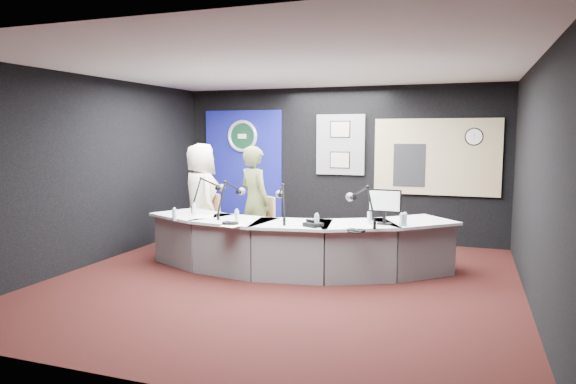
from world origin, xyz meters
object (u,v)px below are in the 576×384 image
(person_man, at_px, (201,198))
(broadcast_desk, at_px, (292,245))
(person_woman, at_px, (255,202))
(armchair_left, at_px, (201,221))
(armchair_right, at_px, (255,225))

(person_man, bearing_deg, broadcast_desk, -157.22)
(broadcast_desk, xyz_separation_m, person_woman, (-0.83, 0.59, 0.50))
(broadcast_desk, bearing_deg, armchair_left, 159.79)
(broadcast_desk, xyz_separation_m, armchair_right, (-0.83, 0.59, 0.13))
(broadcast_desk, bearing_deg, armchair_right, 144.47)
(armchair_left, relative_size, person_woman, 0.57)
(armchair_left, xyz_separation_m, person_woman, (1.00, -0.08, 0.38))
(person_man, bearing_deg, person_woman, -141.72)
(person_woman, bearing_deg, armchair_left, 26.67)
(armchair_left, xyz_separation_m, armchair_right, (1.00, -0.08, 0.01))
(armchair_right, xyz_separation_m, person_woman, (0.00, 0.00, 0.37))
(broadcast_desk, height_order, person_man, person_man)
(broadcast_desk, height_order, person_woman, person_woman)
(person_woman, bearing_deg, broadcast_desk, 175.85)
(armchair_left, bearing_deg, armchair_right, 32.82)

